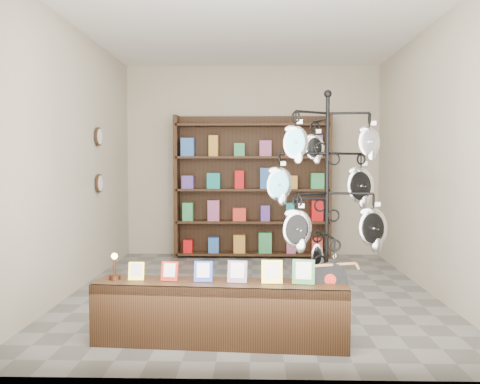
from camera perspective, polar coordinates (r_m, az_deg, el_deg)
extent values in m
plane|color=slate|center=(6.19, 1.24, -10.52)|extent=(5.00, 5.00, 0.00)
plane|color=#BAAC96|center=(8.52, 1.34, 3.35)|extent=(4.00, 0.00, 4.00)
plane|color=#BAAC96|center=(3.52, 1.05, 3.85)|extent=(4.00, 0.00, 4.00)
plane|color=#BAAC96|center=(6.36, -17.12, 3.34)|extent=(0.00, 5.00, 5.00)
plane|color=#BAAC96|center=(6.34, 19.68, 3.30)|extent=(0.00, 5.00, 5.00)
plane|color=white|center=(6.22, 1.27, 17.45)|extent=(5.00, 5.00, 0.00)
cylinder|color=black|center=(4.80, 9.14, -14.40)|extent=(0.52, 0.52, 0.03)
cylinder|color=black|center=(4.61, 9.25, -2.50)|extent=(0.04, 0.04, 2.02)
sphere|color=black|center=(4.62, 9.35, 10.30)|extent=(0.07, 0.07, 0.07)
ellipsoid|color=silver|center=(4.85, 8.23, -6.68)|extent=(0.11, 0.06, 0.21)
cube|color=#AC7948|center=(4.38, 10.05, -7.62)|extent=(0.37, 0.15, 0.04)
cube|color=black|center=(4.42, -2.11, -12.73)|extent=(2.06, 0.57, 0.50)
cube|color=gold|center=(4.49, -10.98, -8.29)|extent=(0.13, 0.06, 0.15)
cube|color=#AA1A0D|center=(4.42, -7.51, -8.38)|extent=(0.14, 0.06, 0.16)
cube|color=#263FA5|center=(4.36, -3.94, -8.45)|extent=(0.15, 0.06, 0.17)
cube|color=#E54C33|center=(4.32, -0.28, -8.49)|extent=(0.16, 0.07, 0.18)
cube|color=gold|center=(4.30, 3.43, -8.49)|extent=(0.17, 0.07, 0.18)
cube|color=#337233|center=(4.30, 6.79, -8.46)|extent=(0.18, 0.07, 0.19)
cylinder|color=black|center=(4.36, 9.60, -9.20)|extent=(0.28, 0.09, 0.27)
cylinder|color=#AA1A0D|center=(4.36, 9.61, -9.21)|extent=(0.09, 0.03, 0.09)
cylinder|color=#442513|center=(4.56, -13.22, -8.85)|extent=(0.09, 0.09, 0.04)
cylinder|color=#442513|center=(4.55, -13.24, -7.83)|extent=(0.02, 0.02, 0.13)
sphere|color=#FFBF59|center=(4.53, -13.25, -6.68)|extent=(0.05, 0.05, 0.05)
cube|color=black|center=(8.47, 1.33, 0.65)|extent=(2.40, 0.04, 2.20)
cube|color=black|center=(8.40, -6.75, 0.61)|extent=(0.06, 0.36, 2.20)
cube|color=black|center=(8.39, 9.42, 0.58)|extent=(0.06, 0.36, 2.20)
cube|color=black|center=(8.42, 1.32, -6.56)|extent=(2.36, 0.36, 0.04)
cube|color=black|center=(8.35, 1.32, -3.17)|extent=(2.36, 0.36, 0.03)
cube|color=black|center=(8.31, 1.33, 0.26)|extent=(2.36, 0.36, 0.04)
cube|color=black|center=(8.30, 1.33, 3.70)|extent=(2.36, 0.36, 0.04)
cube|color=black|center=(8.32, 1.34, 7.15)|extent=(2.36, 0.36, 0.04)
cylinder|color=black|center=(7.12, -14.86, 5.74)|extent=(0.03, 0.24, 0.24)
cylinder|color=black|center=(7.11, -14.79, 0.91)|extent=(0.03, 0.24, 0.24)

